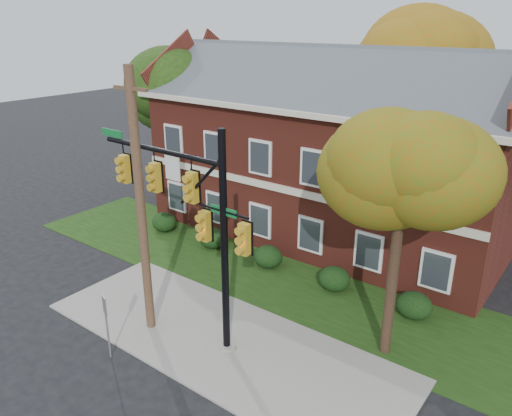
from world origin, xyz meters
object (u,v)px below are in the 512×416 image
Objects in this scene: tree_near_right at (410,171)px; utility_pole at (141,207)px; hedge_far_left at (164,222)px; hedge_left at (212,238)px; hedge_far_right at (414,305)px; tree_left_rear at (177,95)px; tree_far_rear at (418,56)px; hedge_center at (268,257)px; hedge_right at (334,279)px; traffic_signal at (192,211)px; sign_post at (106,317)px; apartment_building at (329,142)px.

tree_near_right is 8.93m from utility_pole.
hedge_left is (3.50, 0.00, 0.00)m from hedge_far_left.
hedge_left is 1.00× the size of hedge_far_right.
tree_far_rear is (11.07, 8.96, 2.16)m from tree_left_rear.
hedge_far_left is 3.50m from hedge_left.
hedge_far_right is at bearing 0.00° from hedge_center.
hedge_right is at bearing 55.86° from utility_pole.
utility_pole is (-1.73, -0.74, -0.01)m from traffic_signal.
sign_post is at bearing -54.05° from tree_left_rear.
hedge_right is at bearing -80.64° from tree_far_rear.
sign_post is (-3.92, -8.70, 1.10)m from hedge_right.
traffic_signal is 0.82× the size of utility_pole.
hedge_left and hedge_far_right have the same top height.
hedge_far_left is 1.00× the size of hedge_center.
traffic_signal is (1.08, -11.16, -0.09)m from apartment_building.
tree_far_rear is (-5.66, 13.09, 8.32)m from hedge_far_right.
tree_near_right reaches higher than hedge_right.
hedge_far_left is 10.18m from utility_pole.
utility_pole reaches higher than hedge_far_left.
hedge_left is at bearing -123.67° from apartment_building.
tree_near_right is at bearing -22.36° from tree_left_rear.
hedge_left is 1.00× the size of hedge_right.
hedge_center is 7.98m from utility_pole.
tree_near_right reaches higher than hedge_center.
hedge_left is at bearing -33.59° from tree_left_rear.
hedge_far_left and hedge_right have the same top height.
tree_far_rear is at bearing 84.15° from hedge_center.
hedge_far_left is at bearing 149.18° from sign_post.
apartment_building is 8.84m from tree_far_rear.
hedge_right is 7.74m from traffic_signal.
sign_post is (-0.42, -13.95, -3.36)m from apartment_building.
apartment_building is 7.73m from hedge_left.
hedge_center is at bearing 101.41° from traffic_signal.
apartment_building reaches higher than utility_pole.
tree_left_rear is at bearing -173.46° from apartment_building.
hedge_far_right is 6.77m from tree_near_right.
hedge_right is at bearing 68.79° from traffic_signal.
traffic_signal is 1.88m from utility_pole.
tree_far_rear is at bearing 38.97° from tree_left_rear.
hedge_center is 0.16× the size of tree_left_rear.
hedge_center is (7.00, 0.00, 0.00)m from hedge_far_left.
hedge_right is at bearing 0.00° from hedge_center.
tree_far_rear is (-2.16, 13.09, 8.32)m from hedge_right.
hedge_far_right is 16.51m from tree_far_rear.
tree_near_right is 1.09× the size of traffic_signal.
apartment_building is 13.43× the size of hedge_far_right.
hedge_left is at bearing 128.83° from traffic_signal.
hedge_center is 7.00m from hedge_far_right.
apartment_building is 7.73m from hedge_right.
tree_left_rear is at bearing -141.03° from tree_far_rear.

